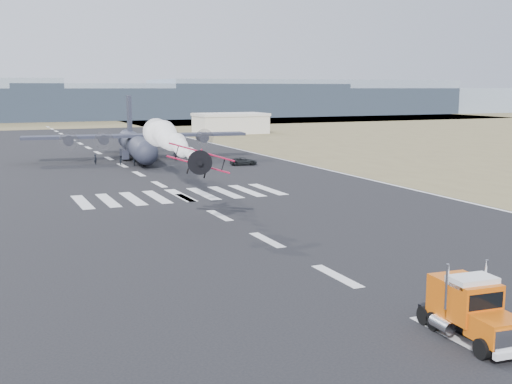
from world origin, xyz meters
TOP-DOWN VIEW (x-y plane):
  - ground at (0.00, 0.00)m, footprint 500.00×500.00m
  - scrub_far at (0.00, 230.00)m, footprint 500.00×80.00m
  - runway_markings at (0.00, 60.00)m, footprint 60.00×260.00m
  - ridge_seg_d at (0.00, 260.00)m, footprint 150.00×50.00m
  - ridge_seg_e at (65.00, 260.00)m, footprint 150.00×50.00m
  - ridge_seg_f at (130.00, 260.00)m, footprint 150.00×50.00m
  - ridge_seg_g at (195.00, 260.00)m, footprint 150.00×50.00m
  - hangar_right at (46.00, 150.00)m, footprint 20.50×12.50m
  - semi_truck at (0.58, -0.78)m, footprint 3.05×7.78m
  - aerobatic_biplane at (-3.25, 32.52)m, footprint 6.36×5.95m
  - smoke_trail at (1.54, 62.72)m, footprint 7.94×37.22m
  - transport_aircraft at (4.53, 92.81)m, footprint 40.74×33.44m
  - support_vehicle at (19.42, 76.15)m, footprint 5.06×2.94m
  - crew_a at (-3.98, 87.41)m, footprint 0.79×0.83m
  - crew_b at (-0.12, 84.45)m, footprint 0.54×0.83m
  - crew_c at (13.91, 89.38)m, footprint 0.59×1.23m
  - crew_d at (10.81, 88.26)m, footprint 1.19×0.84m
  - crew_e at (14.23, 89.51)m, footprint 0.72×0.91m
  - crew_f at (5.77, 87.16)m, footprint 1.71×0.96m
  - crew_g at (4.69, 83.09)m, footprint 0.76×0.71m
  - crew_h at (1.62, 82.50)m, footprint 0.62×0.88m

SIDE VIEW (x-z plane):
  - ground at x=0.00m, z-range 0.00..0.00m
  - scrub_far at x=0.00m, z-range 0.00..0.00m
  - runway_markings at x=0.00m, z-range 0.00..0.01m
  - support_vehicle at x=19.42m, z-range 0.00..1.32m
  - crew_e at x=14.23m, z-range 0.00..1.62m
  - crew_g at x=4.69m, z-range 0.00..1.65m
  - crew_b at x=-0.12m, z-range 0.00..1.65m
  - crew_h at x=1.62m, z-range 0.00..1.66m
  - crew_f at x=5.77m, z-range 0.00..1.76m
  - crew_a at x=-3.98m, z-range 0.00..1.80m
  - crew_d at x=10.81m, z-range 0.00..1.84m
  - crew_c at x=13.91m, z-range 0.00..1.88m
  - semi_truck at x=0.58m, z-range -0.03..3.42m
  - hangar_right at x=46.00m, z-range 0.06..5.96m
  - transport_aircraft at x=4.53m, z-range -2.85..8.90m
  - aerobatic_biplane at x=-3.25m, z-range 4.70..8.04m
  - ridge_seg_d at x=0.00m, z-range 0.00..13.00m
  - ridge_seg_g at x=195.00m, z-range 0.00..13.00m
  - smoke_trail at x=1.54m, z-range 4.61..8.70m
  - ridge_seg_e at x=65.00m, z-range 0.00..15.00m
  - ridge_seg_f at x=130.00m, z-range 0.00..17.00m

